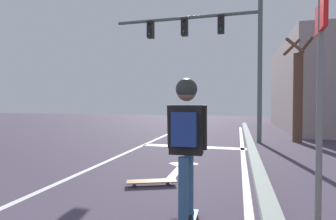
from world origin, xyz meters
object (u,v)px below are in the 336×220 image
(traffic_signal_mast, at_px, (212,41))
(skater, at_px, (186,132))
(roadside_tree, at_px, (298,93))
(street_sign_post, at_px, (320,82))
(spare_skateboard, at_px, (152,181))

(traffic_signal_mast, bearing_deg, skater, -86.89)
(skater, bearing_deg, roadside_tree, 70.74)
(street_sign_post, bearing_deg, traffic_signal_mast, 103.83)
(spare_skateboard, relative_size, traffic_signal_mast, 0.16)
(traffic_signal_mast, xyz_separation_m, street_sign_post, (1.72, -7.00, -2.08))
(spare_skateboard, bearing_deg, street_sign_post, -31.73)
(skater, xyz_separation_m, traffic_signal_mast, (-0.38, 7.04, 2.62))
(roadside_tree, bearing_deg, traffic_signal_mast, -169.43)
(roadside_tree, bearing_deg, street_sign_post, -99.89)
(skater, relative_size, traffic_signal_mast, 0.29)
(roadside_tree, bearing_deg, skater, -109.26)
(skater, xyz_separation_m, roadside_tree, (2.66, 7.61, 0.68))
(spare_skateboard, xyz_separation_m, street_sign_post, (2.22, -1.37, 1.57))
(skater, bearing_deg, traffic_signal_mast, 93.11)
(traffic_signal_mast, bearing_deg, street_sign_post, -76.17)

